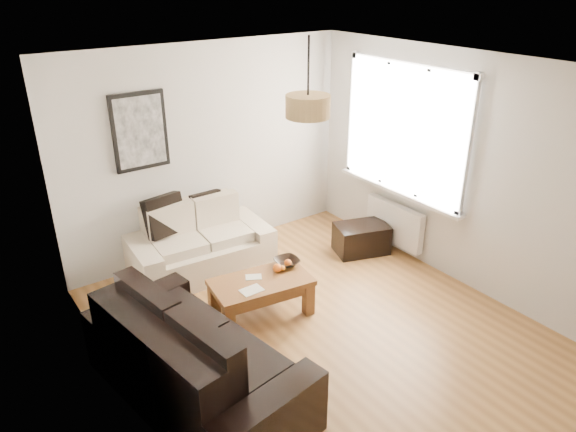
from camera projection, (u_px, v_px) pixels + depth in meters
floor at (322, 330)px, 5.41m from camera, size 4.50×4.50×0.00m
ceiling at (331, 68)px, 4.32m from camera, size 3.80×4.50×0.00m
wall_back at (209, 151)px, 6.52m from camera, size 3.80×0.04×2.60m
wall_front at (564, 340)px, 3.21m from camera, size 3.80×0.04×2.60m
wall_left at (124, 278)px, 3.86m from camera, size 0.04×4.50×2.60m
wall_right at (460, 172)px, 5.87m from camera, size 0.04×4.50×2.60m
window_bay at (405, 130)px, 6.31m from camera, size 0.14×1.90×1.60m
radiator at (394, 223)px, 6.81m from camera, size 0.10×0.90×0.52m
poster at (140, 131)px, 5.88m from camera, size 0.62×0.04×0.87m
pendant_shade at (308, 106)px, 4.69m from camera, size 0.40×0.40×0.20m
loveseat_cream at (200, 241)px, 6.32m from camera, size 1.68×1.00×0.80m
sofa_leather at (196, 353)px, 4.41m from camera, size 1.30×2.18×0.89m
coffee_table at (261, 297)px, 5.58m from camera, size 1.09×0.70×0.42m
ottoman at (361, 238)px, 6.84m from camera, size 0.76×0.61×0.38m
cushion_left at (165, 216)px, 6.15m from camera, size 0.48×0.22×0.46m
cushion_right at (207, 208)px, 6.46m from camera, size 0.38×0.12×0.38m
fruit_bowl at (287, 262)px, 5.77m from camera, size 0.29×0.29×0.07m
orange_a at (283, 268)px, 5.63m from camera, size 0.08×0.08×0.06m
orange_b at (288, 263)px, 5.73m from camera, size 0.08×0.08×0.08m
orange_c at (277, 268)px, 5.63m from camera, size 0.11×0.11×0.09m
papers at (252, 290)px, 5.31m from camera, size 0.22×0.16×0.01m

